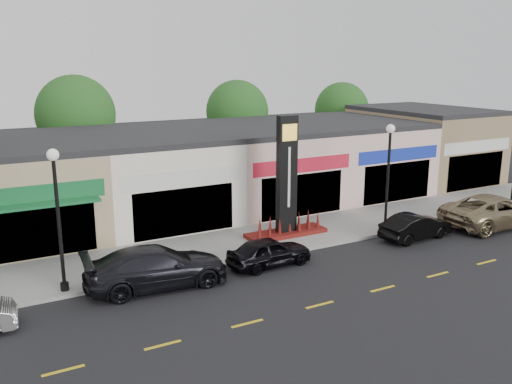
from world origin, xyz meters
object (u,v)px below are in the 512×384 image
car_black_sedan (269,252)px  pylon_sign (286,194)px  lamp_east_near (388,167)px  car_gold_suv (495,211)px  car_dark_sedan (157,267)px  lamp_west_near (57,206)px  car_black_conv (416,227)px

car_black_sedan → pylon_sign: bearing=-44.5°
lamp_east_near → car_gold_suv: size_ratio=0.89×
lamp_east_near → pylon_sign: (-5.00, 1.70, -1.20)m
car_dark_sedan → lamp_east_near: bearing=-80.9°
lamp_east_near → car_gold_suv: (5.91, -1.98, -2.62)m
lamp_west_near → car_gold_suv: size_ratio=0.89×
lamp_west_near → car_black_sedan: bearing=-8.5°
lamp_west_near → car_dark_sedan: (3.33, -1.04, -2.66)m
lamp_west_near → lamp_east_near: size_ratio=1.00×
car_black_sedan → lamp_west_near: bearing=79.3°
car_black_sedan → car_black_conv: size_ratio=0.96×
car_black_sedan → car_gold_suv: car_gold_suv is taller
pylon_sign → car_dark_sedan: 8.27m
car_dark_sedan → car_black_conv: 13.26m
car_dark_sedan → car_gold_suv: car_gold_suv is taller
pylon_sign → car_gold_suv: pylon_sign is taller
lamp_west_near → car_black_conv: (16.58, -1.58, -2.83)m
car_dark_sedan → car_black_conv: bearing=-88.0°
car_black_sedan → lamp_east_near: bearing=-82.9°
car_gold_suv → car_black_sedan: bearing=88.9°
lamp_west_near → car_gold_suv: (21.91, -1.98, -2.62)m
car_black_conv → pylon_sign: bearing=56.6°
lamp_west_near → car_dark_sedan: lamp_west_near is taller
lamp_east_near → car_dark_sedan: 12.99m
car_black_sedan → car_gold_suv: 13.61m
car_gold_suv → lamp_east_near: bearing=73.5°
lamp_east_near → car_black_sedan: (-7.68, -1.25, -2.84)m
pylon_sign → car_dark_sedan: bearing=-160.4°
car_black_conv → lamp_east_near: bearing=17.2°
lamp_east_near → car_dark_sedan: size_ratio=0.97×
lamp_west_near → lamp_east_near: (16.00, 0.00, 0.00)m
pylon_sign → car_black_sedan: size_ratio=1.59×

